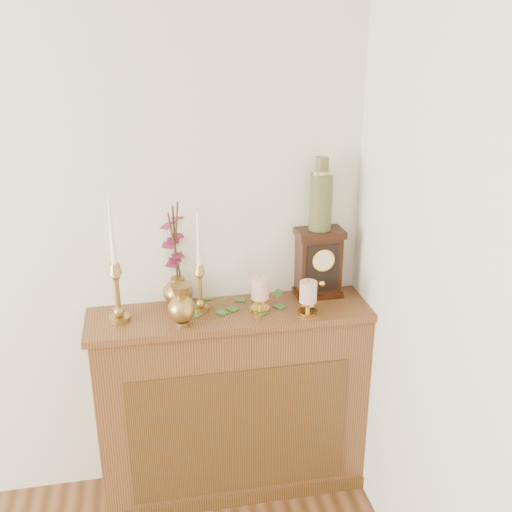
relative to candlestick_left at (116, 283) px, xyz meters
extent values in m
cube|color=brown|center=(0.47, 0.01, -0.65)|extent=(1.20, 0.30, 0.90)
cube|color=brown|center=(0.47, -0.14, -0.70)|extent=(0.96, 0.01, 0.63)
cube|color=brown|center=(0.47, 0.01, -0.19)|extent=(1.24, 0.34, 0.03)
cube|color=brown|center=(0.47, 0.01, -1.07)|extent=(1.23, 0.33, 0.06)
cylinder|color=#A67F42|center=(0.00, 0.00, -0.16)|extent=(0.09, 0.09, 0.02)
sphere|color=#A67F42|center=(0.00, 0.00, -0.13)|extent=(0.05, 0.05, 0.05)
cylinder|color=#A67F42|center=(0.00, 0.00, -0.05)|extent=(0.02, 0.02, 0.15)
sphere|color=#A67F42|center=(0.00, 0.00, 0.03)|extent=(0.04, 0.04, 0.04)
cone|color=#A67F42|center=(0.00, 0.00, 0.06)|extent=(0.06, 0.06, 0.04)
cone|color=white|center=(0.00, 0.00, 0.22)|extent=(0.02, 0.02, 0.28)
cylinder|color=#A67F42|center=(0.34, 0.03, -0.16)|extent=(0.07, 0.07, 0.02)
sphere|color=#A67F42|center=(0.34, 0.03, -0.14)|extent=(0.04, 0.04, 0.04)
cylinder|color=#A67F42|center=(0.34, 0.03, -0.07)|extent=(0.02, 0.02, 0.13)
sphere|color=#A67F42|center=(0.34, 0.03, -0.01)|extent=(0.03, 0.03, 0.03)
cone|color=#A67F42|center=(0.34, 0.03, 0.02)|extent=(0.05, 0.05, 0.04)
cone|color=white|center=(0.34, 0.03, 0.15)|extent=(0.02, 0.02, 0.23)
cylinder|color=#A67F42|center=(0.25, -0.09, -0.16)|extent=(0.06, 0.06, 0.02)
sphere|color=#A67F42|center=(0.25, -0.09, -0.10)|extent=(0.11, 0.11, 0.11)
cone|color=#A67F42|center=(0.25, -0.09, -0.02)|extent=(0.08, 0.08, 0.06)
cylinder|color=#A67F42|center=(0.25, 0.11, -0.17)|extent=(0.06, 0.06, 0.01)
ellipsoid|color=#A67F42|center=(0.25, 0.11, -0.11)|extent=(0.13, 0.13, 0.11)
cylinder|color=#A67F42|center=(0.25, 0.11, -0.06)|extent=(0.06, 0.06, 0.02)
cylinder|color=#472819|center=(0.25, 0.12, 0.10)|extent=(0.05, 0.07, 0.31)
cylinder|color=#472819|center=(0.25, 0.12, 0.12)|extent=(0.02, 0.07, 0.34)
cylinder|color=#472819|center=(0.25, 0.12, 0.13)|extent=(0.03, 0.12, 0.36)
cylinder|color=gold|center=(0.59, -0.02, -0.17)|extent=(0.09, 0.09, 0.02)
cylinder|color=gold|center=(0.59, -0.02, -0.14)|extent=(0.02, 0.02, 0.04)
cylinder|color=gold|center=(0.59, -0.02, -0.12)|extent=(0.08, 0.08, 0.01)
cylinder|color=beige|center=(0.59, -0.02, -0.07)|extent=(0.08, 0.08, 0.09)
cylinder|color=#472819|center=(0.59, -0.02, -0.01)|extent=(0.00, 0.00, 0.01)
cylinder|color=gold|center=(0.79, -0.09, -0.17)|extent=(0.08, 0.08, 0.01)
cylinder|color=gold|center=(0.79, -0.09, -0.14)|extent=(0.02, 0.02, 0.04)
cylinder|color=gold|center=(0.79, -0.09, -0.12)|extent=(0.08, 0.08, 0.01)
cylinder|color=beige|center=(0.79, -0.09, -0.07)|extent=(0.07, 0.07, 0.09)
cylinder|color=#472819|center=(0.79, -0.09, -0.02)|extent=(0.00, 0.00, 0.01)
cube|color=#346F2A|center=(0.54, 0.06, -0.17)|extent=(0.06, 0.06, 0.00)
cube|color=#346F2A|center=(0.32, 0.09, -0.17)|extent=(0.05, 0.04, 0.00)
cube|color=#346F2A|center=(0.55, -0.05, -0.17)|extent=(0.05, 0.04, 0.00)
cube|color=#346F2A|center=(0.39, -0.03, -0.17)|extent=(0.06, 0.06, 0.00)
cube|color=#346F2A|center=(0.48, 0.00, -0.17)|extent=(0.06, 0.06, 0.00)
cube|color=#346F2A|center=(0.66, 0.00, -0.17)|extent=(0.06, 0.06, 0.00)
cube|color=#346F2A|center=(0.56, 0.02, -0.17)|extent=(0.06, 0.06, 0.00)
cube|color=#346F2A|center=(0.54, -0.01, -0.17)|extent=(0.06, 0.06, 0.00)
cube|color=#346F2A|center=(0.59, -0.01, -0.17)|extent=(0.06, 0.06, 0.00)
cube|color=#346F2A|center=(0.37, 0.03, -0.13)|extent=(0.04, 0.03, 0.02)
cube|color=#346F2A|center=(0.43, -0.02, -0.11)|extent=(0.04, 0.05, 0.02)
cube|color=#346F2A|center=(0.68, 0.02, -0.12)|extent=(0.05, 0.05, 0.02)
cube|color=black|center=(0.88, 0.10, -0.16)|extent=(0.21, 0.15, 0.02)
cube|color=black|center=(0.88, 0.10, -0.03)|extent=(0.19, 0.13, 0.27)
cube|color=black|center=(0.88, 0.10, 0.12)|extent=(0.21, 0.15, 0.03)
cube|color=black|center=(0.88, 0.04, -0.02)|extent=(0.15, 0.01, 0.22)
cylinder|color=#FAB949|center=(0.88, 0.03, 0.02)|extent=(0.10, 0.01, 0.10)
cylinder|color=silver|center=(0.88, 0.03, 0.02)|extent=(0.08, 0.01, 0.07)
sphere|color=#FAB949|center=(0.88, 0.04, -0.10)|extent=(0.03, 0.03, 0.03)
cylinder|color=#1A3426|center=(0.88, 0.10, 0.26)|extent=(0.10, 0.10, 0.25)
cylinder|color=#1A3426|center=(0.88, 0.10, 0.42)|extent=(0.06, 0.06, 0.08)
cylinder|color=tan|center=(0.88, 0.10, 0.39)|extent=(0.07, 0.07, 0.02)
camera|label=1|loc=(0.13, -2.29, 0.98)|focal=42.00mm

